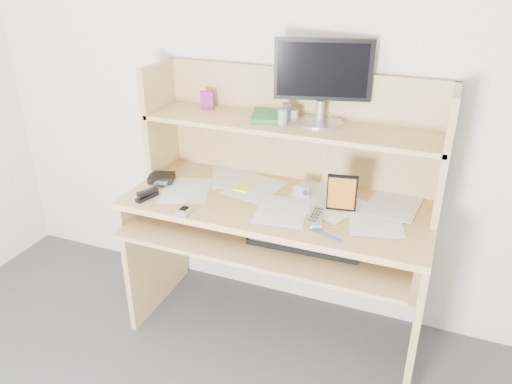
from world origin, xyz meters
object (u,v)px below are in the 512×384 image
at_px(desk, 283,205).
at_px(keyboard, 305,241).
at_px(monitor, 322,79).
at_px(game_case, 342,193).
at_px(tv_remote, 315,217).

xyz_separation_m(desk, keyboard, (0.18, -0.23, -0.03)).
distance_m(desk, monitor, 0.61).
bearing_deg(keyboard, desk, 125.73).
distance_m(keyboard, game_case, 0.26).
distance_m(keyboard, monitor, 0.72).
bearing_deg(monitor, desk, -147.06).
bearing_deg(monitor, keyboard, -95.46).
bearing_deg(game_case, monitor, 118.78).
height_order(desk, game_case, desk).
distance_m(tv_remote, game_case, 0.16).
bearing_deg(desk, keyboard, -52.29).
bearing_deg(desk, game_case, -15.41).
xyz_separation_m(desk, tv_remote, (0.21, -0.19, 0.07)).
bearing_deg(keyboard, monitor, 96.83).
relative_size(tv_remote, game_case, 0.98).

